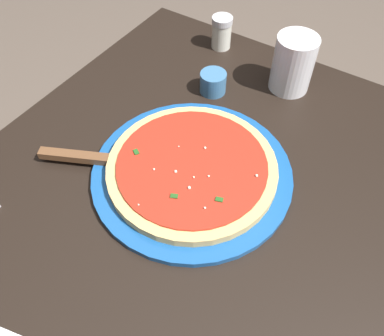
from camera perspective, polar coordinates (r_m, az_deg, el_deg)
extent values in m
plane|color=brown|center=(1.33, -0.42, -22.73)|extent=(5.00, 5.00, 0.00)
cube|color=black|center=(1.18, 24.26, -8.13)|extent=(0.06, 0.06, 0.70)
cube|color=black|center=(1.28, -2.57, 4.64)|extent=(0.06, 0.06, 0.70)
cube|color=black|center=(0.68, -0.77, -5.62)|extent=(0.95, 0.78, 0.03)
cylinder|color=#195199|center=(0.69, 0.00, -0.74)|extent=(0.34, 0.34, 0.01)
cylinder|color=#DBB26B|center=(0.68, 0.00, -0.03)|extent=(0.29, 0.29, 0.02)
cylinder|color=red|center=(0.67, 0.00, 0.50)|extent=(0.26, 0.26, 0.00)
sphere|color=#EFEACC|center=(0.66, -2.34, -0.49)|extent=(0.01, 0.01, 0.01)
sphere|color=#EFEACC|center=(0.64, -0.48, -2.78)|extent=(0.01, 0.01, 0.01)
sphere|color=#EFEACC|center=(0.65, 0.25, -1.31)|extent=(0.00, 0.00, 0.00)
sphere|color=#EFEACC|center=(0.67, -5.42, -0.19)|extent=(0.00, 0.00, 0.00)
sphere|color=#EFEACC|center=(0.66, 9.14, -1.07)|extent=(0.00, 0.00, 0.00)
sphere|color=#EFEACC|center=(0.62, 1.83, -5.67)|extent=(0.00, 0.00, 0.00)
sphere|color=#EFEACC|center=(0.66, 2.37, -1.16)|extent=(0.00, 0.00, 0.00)
sphere|color=#EFEACC|center=(0.63, -7.60, -5.18)|extent=(0.00, 0.00, 0.00)
sphere|color=#EFEACC|center=(0.69, 1.86, 2.87)|extent=(0.00, 0.00, 0.00)
sphere|color=#EFEACC|center=(0.70, -1.91, 3.06)|extent=(0.00, 0.00, 0.00)
cube|color=#23561E|center=(0.63, 3.88, -4.47)|extent=(0.01, 0.01, 0.00)
cube|color=#23561E|center=(0.69, -7.93, 2.28)|extent=(0.01, 0.01, 0.00)
cube|color=#23561E|center=(0.63, -2.56, -3.99)|extent=(0.01, 0.01, 0.00)
cube|color=silver|center=(0.70, -7.69, 0.44)|extent=(0.10, 0.11, 0.00)
cube|color=brown|center=(0.73, -16.16, 1.59)|extent=(0.07, 0.13, 0.01)
cylinder|color=silver|center=(0.85, 14.13, 14.14)|extent=(0.08, 0.08, 0.12)
cylinder|color=teal|center=(0.84, 3.00, 12.01)|extent=(0.05, 0.05, 0.04)
cylinder|color=silver|center=(0.96, 4.19, 18.27)|extent=(0.04, 0.04, 0.06)
cylinder|color=silver|center=(0.94, 4.32, 20.16)|extent=(0.05, 0.05, 0.01)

